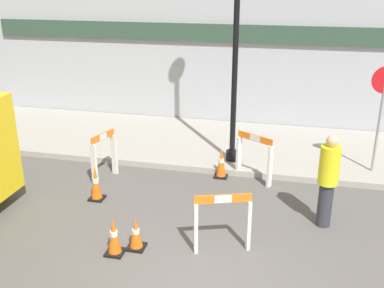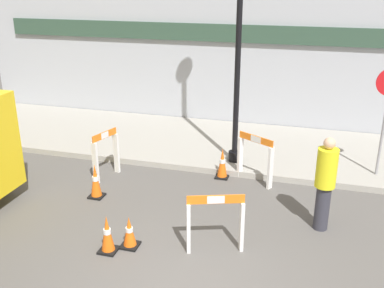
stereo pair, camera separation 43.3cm
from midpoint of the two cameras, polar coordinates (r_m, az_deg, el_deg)
sidewalk_slab at (r=12.11m, az=8.05°, el=-0.34°), size 18.00×3.67×0.14m
storefront_facade at (r=13.31m, az=9.86°, el=13.41°), size 18.00×0.22×5.50m
barricade_0 at (r=10.30m, az=-9.71°, el=-1.21°), size 0.34×0.77×1.11m
barricade_1 at (r=7.53m, az=4.66°, el=-9.72°), size 0.94×0.44×1.05m
barricade_2 at (r=10.03m, az=9.24°, el=-1.69°), size 0.86×0.58×1.11m
traffic_cone_0 at (r=7.82m, az=-6.35°, el=-11.12°), size 0.30×0.30×0.57m
traffic_cone_1 at (r=9.52m, az=-10.88°, el=-4.69°), size 0.30×0.30×0.74m
traffic_cone_2 at (r=10.27m, az=5.08°, el=-2.51°), size 0.30×0.30×0.71m
traffic_cone_3 at (r=7.72m, az=-9.10°, el=-11.31°), size 0.30×0.30×0.67m
person_worker at (r=8.38m, az=17.99°, el=-4.54°), size 0.43×0.43×1.78m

